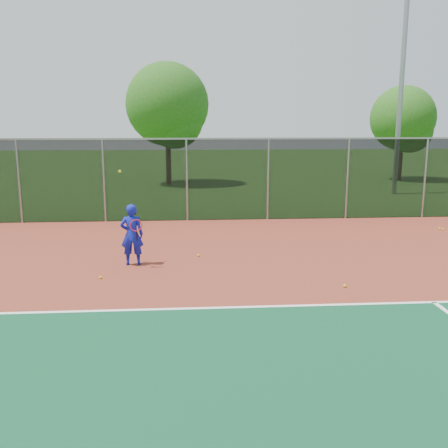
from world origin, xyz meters
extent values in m
plane|color=#275618|center=(0.00, 0.00, 0.00)|extent=(120.00, 120.00, 0.00)
cube|color=maroon|center=(0.00, 2.00, 0.01)|extent=(30.00, 20.00, 0.02)
cube|color=white|center=(2.00, 3.00, 0.03)|extent=(22.00, 0.10, 0.00)
cube|color=black|center=(0.00, 12.00, 1.52)|extent=(30.00, 0.04, 3.00)
cube|color=gray|center=(0.00, 12.00, 3.02)|extent=(30.00, 0.06, 0.06)
imported|color=#121BA8|center=(-4.39, 6.22, 0.81)|extent=(0.59, 0.40, 1.58)
cylinder|color=black|center=(-4.24, 5.97, 0.82)|extent=(0.03, 0.15, 0.27)
torus|color=#A51414|center=(-4.24, 5.87, 1.12)|extent=(0.30, 0.13, 0.29)
sphere|color=#C6CD17|center=(-4.64, 6.32, 2.41)|extent=(0.07, 0.07, 0.07)
sphere|color=#C6CD17|center=(-5.02, 5.07, 0.06)|extent=(0.07, 0.07, 0.07)
sphere|color=#C6CD17|center=(0.49, 4.06, 0.06)|extent=(0.07, 0.07, 0.07)
sphere|color=#C6CD17|center=(5.57, 9.76, 0.06)|extent=(0.07, 0.07, 0.07)
sphere|color=#C6CD17|center=(5.61, 9.64, 0.06)|extent=(0.07, 0.07, 0.07)
sphere|color=#C6CD17|center=(-2.69, 6.87, 0.06)|extent=(0.07, 0.07, 0.07)
cylinder|color=gray|center=(7.51, 18.28, 5.55)|extent=(0.24, 0.24, 11.11)
cylinder|color=#3A2115|center=(-4.09, 23.18, 1.34)|extent=(0.30, 0.30, 2.67)
sphere|color=#215215|center=(-4.09, 23.18, 4.60)|extent=(4.75, 4.75, 4.75)
sphere|color=#215215|center=(-3.69, 22.88, 3.71)|extent=(3.27, 3.27, 3.27)
cylinder|color=#3A2115|center=(10.30, 24.28, 1.11)|extent=(0.30, 0.30, 2.23)
sphere|color=#215215|center=(10.30, 24.28, 3.84)|extent=(3.96, 3.96, 3.96)
sphere|color=#215215|center=(10.70, 23.98, 3.09)|extent=(2.72, 2.72, 2.72)
camera|label=1|loc=(-2.93, -6.25, 3.62)|focal=40.00mm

